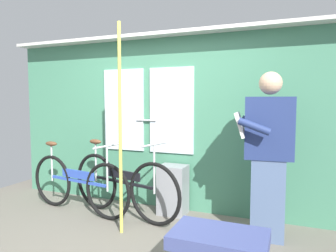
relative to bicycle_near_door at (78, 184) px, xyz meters
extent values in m
cube|color=#427F60|center=(0.90, 0.62, 0.74)|extent=(4.53, 0.08, 2.22)
cube|color=silver|center=(0.35, 0.57, 0.92)|extent=(0.60, 0.02, 1.10)
cube|color=silver|center=(1.05, 0.57, 0.92)|extent=(0.60, 0.02, 1.10)
cylinder|color=#B2B2B7|center=(0.70, 0.55, 0.79)|extent=(0.28, 0.02, 0.02)
cube|color=silver|center=(0.90, 0.52, 1.87)|extent=(4.53, 0.28, 0.04)
torus|color=black|center=(0.49, -0.07, -0.02)|extent=(0.68, 0.15, 0.69)
torus|color=black|center=(-0.47, 0.07, -0.02)|extent=(0.68, 0.15, 0.69)
cube|color=#2D4CB2|center=(0.01, 0.00, 0.04)|extent=(0.92, 0.17, 0.03)
cube|color=#2D4CB2|center=(0.01, 0.00, 0.12)|extent=(0.54, 0.11, 0.10)
cylinder|color=#B7B7BC|center=(-0.47, 0.07, 0.23)|extent=(0.02, 0.02, 0.50)
ellipsoid|color=brown|center=(-0.47, 0.07, 0.48)|extent=(0.21, 0.12, 0.06)
cylinder|color=#B7B7BC|center=(0.49, -0.07, 0.25)|extent=(0.02, 0.02, 0.54)
cylinder|color=#B7B7BC|center=(0.49, -0.07, 0.52)|extent=(0.09, 0.44, 0.02)
torus|color=black|center=(1.07, -0.02, 0.00)|extent=(0.72, 0.21, 0.73)
torus|color=black|center=(0.14, 0.20, 0.00)|extent=(0.72, 0.21, 0.73)
cube|color=black|center=(0.61, 0.09, 0.06)|extent=(0.90, 0.24, 0.03)
cube|color=black|center=(0.61, 0.09, 0.15)|extent=(0.52, 0.15, 0.10)
cylinder|color=#B7B7BC|center=(0.14, 0.20, 0.26)|extent=(0.02, 0.02, 0.52)
ellipsoid|color=brown|center=(0.14, 0.20, 0.52)|extent=(0.22, 0.13, 0.06)
cylinder|color=#B7B7BC|center=(1.07, -0.02, 0.28)|extent=(0.02, 0.02, 0.56)
cylinder|color=#B7B7BC|center=(1.07, -0.02, 0.56)|extent=(0.12, 0.43, 0.02)
cube|color=slate|center=(2.29, 0.07, 0.05)|extent=(0.34, 0.21, 0.83)
cube|color=navy|center=(2.29, 0.07, 0.77)|extent=(0.48, 0.24, 0.62)
sphere|color=tan|center=(2.29, 0.07, 1.22)|extent=(0.22, 0.22, 0.22)
cube|color=silver|center=(2.01, 0.05, 0.80)|extent=(0.14, 0.35, 0.26)
cylinder|color=navy|center=(2.17, -0.15, 0.80)|extent=(0.31, 0.09, 0.17)
cylinder|color=navy|center=(2.13, 0.27, 0.80)|extent=(0.31, 0.09, 0.17)
cube|color=gray|center=(1.14, 0.40, -0.06)|extent=(0.34, 0.28, 0.61)
cylinder|color=#C6C14C|center=(0.83, -0.33, 0.74)|extent=(0.04, 0.04, 2.22)
cube|color=#3D477F|center=(2.02, -0.95, 0.03)|extent=(0.70, 0.44, 0.10)
camera|label=1|loc=(2.50, -3.13, 1.04)|focal=33.09mm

